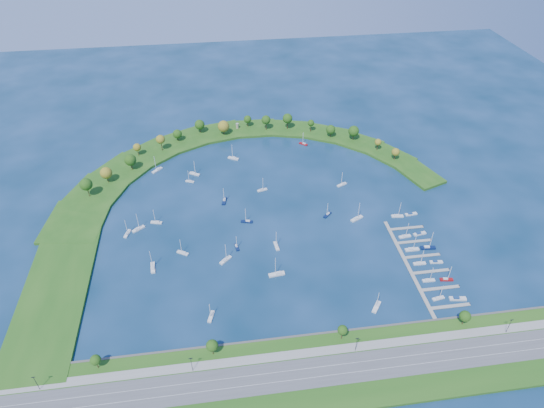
{
  "coord_description": "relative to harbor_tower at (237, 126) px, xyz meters",
  "views": [
    {
      "loc": [
        -30.03,
        -246.07,
        202.06
      ],
      "look_at": [
        5.0,
        5.0,
        4.0
      ],
      "focal_mm": 30.91,
      "sensor_mm": 36.0,
      "label": 1
    }
  ],
  "objects": [
    {
      "name": "ground",
      "position": [
        9.83,
        -118.54,
        -4.41
      ],
      "size": [
        700.0,
        700.0,
        0.0
      ],
      "primitive_type": "plane",
      "color": "#06263B",
      "rests_on": "ground"
    },
    {
      "name": "moored_boat_20",
      "position": [
        69.9,
        -93.2,
        -3.52
      ],
      "size": [
        8.11,
        5.35,
        11.63
      ],
      "rotation": [
        0.0,
        0.0,
        3.58
      ],
      "color": "silver",
      "rests_on": "ground"
    },
    {
      "name": "moored_boat_18",
      "position": [
        -12.55,
        -149.41,
        -3.56
      ],
      "size": [
        2.92,
        6.87,
        9.78
      ],
      "rotation": [
        0.0,
        0.0,
        4.88
      ],
      "color": "#0A1840",
      "rests_on": "ground"
    },
    {
      "name": "moored_boat_6",
      "position": [
        -20.16,
        -160.14,
        -3.48
      ],
      "size": [
        8.04,
        7.69,
        12.78
      ],
      "rotation": [
        0.0,
        0.0,
        0.75
      ],
      "color": "silver",
      "rests_on": "ground"
    },
    {
      "name": "docked_boat_1",
      "position": [
        105.8,
        -208.17,
        -3.71
      ],
      "size": [
        9.63,
        3.97,
        1.91
      ],
      "rotation": [
        0.0,
        0.0,
        -0.15
      ],
      "color": "silver",
      "rests_on": "ground"
    },
    {
      "name": "south_shoreline",
      "position": [
        9.86,
        -241.42,
        -3.41
      ],
      "size": [
        420.0,
        43.1,
        11.6
      ],
      "color": "#205115",
      "rests_on": "ground"
    },
    {
      "name": "moored_boat_15",
      "position": [
        8.95,
        -175.98,
        -3.44
      ],
      "size": [
        9.9,
        3.82,
        14.18
      ],
      "rotation": [
        0.0,
        0.0,
        3.26
      ],
      "color": "silver",
      "rests_on": "ground"
    },
    {
      "name": "moored_boat_1",
      "position": [
        -45.9,
        -150.14,
        -3.53
      ],
      "size": [
        7.67,
        5.7,
        11.23
      ],
      "rotation": [
        0.0,
        0.0,
        2.61
      ],
      "color": "silver",
      "rests_on": "ground"
    },
    {
      "name": "docked_boat_9",
      "position": [
        105.81,
        -153.35,
        -3.77
      ],
      "size": [
        8.8,
        3.6,
        1.74
      ],
      "rotation": [
        0.0,
        0.0,
        0.15
      ],
      "color": "silver",
      "rests_on": "ground"
    },
    {
      "name": "moored_boat_3",
      "position": [
        59.43,
        -207.44,
        -3.48
      ],
      "size": [
        7.18,
        8.44,
        12.81
      ],
      "rotation": [
        0.0,
        0.0,
        4.07
      ],
      "color": "silver",
      "rests_on": "ground"
    },
    {
      "name": "docked_boat_10",
      "position": [
        97.75,
        -134.07,
        -3.51
      ],
      "size": [
        8.34,
        3.2,
        11.95
      ],
      "rotation": [
        0.0,
        0.0,
        -0.12
      ],
      "color": "silver",
      "rests_on": "ground"
    },
    {
      "name": "docked_boat_2",
      "position": [
        95.37,
        -192.82,
        -3.54
      ],
      "size": [
        7.38,
        2.23,
        10.78
      ],
      "rotation": [
        0.0,
        0.0,
        -0.02
      ],
      "color": "silver",
      "rests_on": "ground"
    },
    {
      "name": "moored_boat_5",
      "position": [
        69.74,
        -133.04,
        -3.45
      ],
      "size": [
        9.46,
        6.55,
        13.67
      ],
      "rotation": [
        0.0,
        0.0,
        0.47
      ],
      "color": "silver",
      "rests_on": "ground"
    },
    {
      "name": "moored_boat_0",
      "position": [
        10.62,
        -91.7,
        -3.54
      ],
      "size": [
        7.65,
        3.89,
        10.83
      ],
      "rotation": [
        0.0,
        0.0,
        6.54
      ],
      "color": "silver",
      "rests_on": "ground"
    },
    {
      "name": "moored_boat_4",
      "position": [
        -3.82,
        -125.72,
        -3.52
      ],
      "size": [
        8.1,
        4.02,
        11.47
      ],
      "rotation": [
        0.0,
        0.0,
        2.89
      ],
      "color": "#0A1840",
      "rests_on": "ground"
    },
    {
      "name": "docked_boat_0",
      "position": [
        95.37,
        -206.39,
        -3.55
      ],
      "size": [
        7.32,
        3.1,
        10.43
      ],
      "rotation": [
        0.0,
        0.0,
        0.16
      ],
      "color": "silver",
      "rests_on": "ground"
    },
    {
      "name": "moored_boat_21",
      "position": [
        12.26,
        -152.04,
        -3.52
      ],
      "size": [
        2.94,
        8.09,
        11.64
      ],
      "rotation": [
        0.0,
        0.0,
        1.66
      ],
      "color": "silver",
      "rests_on": "ground"
    },
    {
      "name": "docked_boat_11",
      "position": [
        107.71,
        -133.27,
        -3.79
      ],
      "size": [
        8.5,
        3.03,
        1.7
      ],
      "rotation": [
        0.0,
        0.0,
        0.08
      ],
      "color": "silver",
      "rests_on": "ground"
    },
    {
      "name": "docked_boat_6",
      "position": [
        95.34,
        -166.82,
        -3.48
      ],
      "size": [
        8.85,
        2.54,
        12.98
      ],
      "rotation": [
        0.0,
        0.0,
        0.01
      ],
      "color": "silver",
      "rests_on": "ground"
    },
    {
      "name": "moored_boat_2",
      "position": [
        -41.5,
        -73.34,
        -3.56
      ],
      "size": [
        6.79,
        4.24,
        9.68
      ],
      "rotation": [
        0.0,
        0.0,
        2.75
      ],
      "color": "silver",
      "rests_on": "ground"
    },
    {
      "name": "moored_boat_19",
      "position": [
        51.15,
        -126.15,
        -3.54
      ],
      "size": [
        6.78,
        6.59,
        10.87
      ],
      "rotation": [
        0.0,
        0.0,
        3.9
      ],
      "color": "#0A1840",
      "rests_on": "ground"
    },
    {
      "name": "breakwater",
      "position": [
        -36.49,
        -69.82,
        -3.42
      ],
      "size": [
        286.74,
        247.64,
        2.0
      ],
      "color": "#205115",
      "rests_on": "ground"
    },
    {
      "name": "docked_boat_4",
      "position": [
        95.36,
        -179.05,
        -3.53
      ],
      "size": [
        7.66,
        2.31,
        11.19
      ],
      "rotation": [
        0.0,
        0.0,
        -0.02
      ],
      "color": "silver",
      "rests_on": "ground"
    },
    {
      "name": "docked_boat_3",
      "position": [
        105.86,
        -193.65,
        -3.53
      ],
      "size": [
        7.77,
        3.11,
        11.1
      ],
      "rotation": [
        0.0,
        0.0,
        -0.13
      ],
      "color": "maroon",
      "rests_on": "ground"
    },
    {
      "name": "moored_boat_9",
      "position": [
        -30.3,
        -201.45,
        -3.53
      ],
      "size": [
        4.36,
        7.95,
        11.26
      ],
      "rotation": [
        0.0,
        0.0,
        4.41
      ],
      "color": "silver",
      "rests_on": "ground"
    },
    {
      "name": "dock_system",
      "position": [
        95.13,
        -179.54,
        -4.06
      ],
      "size": [
        24.28,
        82.0,
        1.6
      ],
      "color": "gray",
      "rests_on": "ground"
    },
    {
      "name": "moored_boat_10",
      "position": [
        -6.87,
        -46.05,
        -3.47
      ],
      "size": [
        8.96,
        6.57,
        13.07
      ],
      "rotation": [
        0.0,
        0.0,
        2.62
      ],
      "color": "silver",
      "rests_on": "ground"
    },
    {
      "name": "harbor_tower",
      "position": [
        0.0,
        0.0,
        0.0
      ],
      "size": [
        2.6,
        2.6,
        4.71
      ],
      "color": "gray",
      "rests_on": "breakwater"
    },
    {
      "name": "docked_boat_8",
      "position": [
        95.36,
        -154.54,
        -3.52
      ],
      "size": [
        8.09,
        3.06,
        11.61
      ],
      "rotation": [
        0.0,
        0.0,
        0.11
      ],
      "color": "silver",
      "rests_on": "ground"
    },
    {
      "name": "moored_boat_17",
      "position": [
        -37.97,
        -63.99,
        -3.49
      ],
      "size": [
        8.4,
        6.43,
        12.38
      ],
      "rotation": [
        0.0,
        0.0,
        5.73
      ],
      "color": "silver",
      "rests_on": "ground"
    },
    {
      "name": "moored_boat_7",
      "position": [
        -17.37,
        -101.04,
        -3.49
      ],
      "size": [
        4.16,
        8.77,
        12.43
      ],
      "rotation": [
        0.0,
        0.0,
        4.49
      ],
      "color": "#0A1840",
      "rests_on": "ground"
    },
    {
      "name": "breakwater_trees",
      "position": [
        -11.71,
        -31.52,
        5.99
      ],
      "size": [
        238.35,
        94.08,
        14.81
      ],
      "color": "#382314",
      "rests_on": "breakwater"
    },
    {
      "name": "docked_boat_5",
      "position": [
        105.82,
        -179.22,
        -3.83
      ],
      "size": [
        7.96,
        3.04,
        1.58
      ],
      "rotation": [
        0.0,
        0.0,
        -0.11
      ],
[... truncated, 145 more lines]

